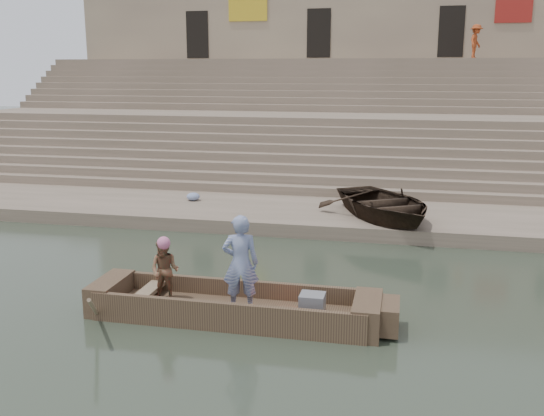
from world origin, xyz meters
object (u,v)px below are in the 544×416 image
(main_rowboat, at_px, (233,313))
(standing_man, at_px, (240,263))
(pedestrian, at_px, (476,41))
(rowing_man, at_px, (165,271))
(television, at_px, (312,304))
(beached_rowboat, at_px, (384,203))

(main_rowboat, bearing_deg, standing_man, -26.93)
(pedestrian, bearing_deg, rowing_man, -177.40)
(rowing_man, bearing_deg, standing_man, -5.33)
(television, relative_size, beached_rowboat, 0.11)
(rowing_man, bearing_deg, beached_rowboat, 61.78)
(main_rowboat, distance_m, standing_man, 1.06)
(television, height_order, pedestrian, pedestrian)
(main_rowboat, relative_size, television, 10.87)
(television, bearing_deg, main_rowboat, -180.00)
(main_rowboat, xyz_separation_m, standing_man, (0.19, -0.09, 1.04))
(rowing_man, distance_m, beached_rowboat, 8.13)
(standing_man, bearing_deg, television, 170.86)
(main_rowboat, height_order, standing_man, standing_man)
(television, xyz_separation_m, beached_rowboat, (1.05, 7.17, 0.42))
(main_rowboat, distance_m, beached_rowboat, 7.65)
(standing_man, bearing_deg, main_rowboat, -40.12)
(main_rowboat, xyz_separation_m, rowing_man, (-1.40, 0.08, 0.73))
(beached_rowboat, bearing_deg, pedestrian, 45.61)
(standing_man, height_order, television, standing_man)
(beached_rowboat, bearing_deg, television, -128.95)
(standing_man, distance_m, pedestrian, 23.87)
(standing_man, relative_size, beached_rowboat, 0.44)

